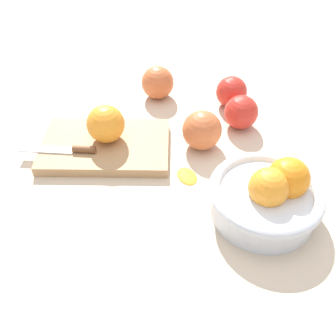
% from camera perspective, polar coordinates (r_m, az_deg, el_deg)
% --- Properties ---
extents(ground_plane, '(2.40, 2.40, 0.00)m').
position_cam_1_polar(ground_plane, '(0.77, -0.01, 1.98)').
color(ground_plane, beige).
extents(bowl, '(0.19, 0.19, 0.10)m').
position_cam_1_polar(bowl, '(0.66, 14.90, -4.06)').
color(bowl, silver).
rests_on(bowl, ground_plane).
extents(cutting_board, '(0.27, 0.18, 0.02)m').
position_cam_1_polar(cutting_board, '(0.79, -9.46, 3.32)').
color(cutting_board, tan).
rests_on(cutting_board, ground_plane).
extents(orange_on_board, '(0.08, 0.08, 0.08)m').
position_cam_1_polar(orange_on_board, '(0.76, -9.46, 6.63)').
color(orange_on_board, orange).
rests_on(orange_on_board, cutting_board).
extents(knife, '(0.16, 0.02, 0.01)m').
position_cam_1_polar(knife, '(0.77, -15.01, 2.76)').
color(knife, silver).
rests_on(knife, cutting_board).
extents(apple_front_right, '(0.08, 0.08, 0.08)m').
position_cam_1_polar(apple_front_right, '(0.93, -1.60, 12.87)').
color(apple_front_right, '#CC6638').
rests_on(apple_front_right, ground_plane).
extents(apple_front_left, '(0.07, 0.07, 0.07)m').
position_cam_1_polar(apple_front_left, '(0.84, 11.06, 8.33)').
color(apple_front_left, red).
rests_on(apple_front_left, ground_plane).
extents(apple_front_left_2, '(0.08, 0.08, 0.08)m').
position_cam_1_polar(apple_front_left_2, '(0.77, 5.19, 5.75)').
color(apple_front_left_2, '#CC6638').
rests_on(apple_front_left_2, ground_plane).
extents(apple_front_left_3, '(0.07, 0.07, 0.07)m').
position_cam_1_polar(apple_front_left_3, '(0.91, 9.63, 11.36)').
color(apple_front_left_3, red).
rests_on(apple_front_left_3, ground_plane).
extents(citrus_peel, '(0.06, 0.06, 0.01)m').
position_cam_1_polar(citrus_peel, '(0.72, 2.92, -1.07)').
color(citrus_peel, orange).
rests_on(citrus_peel, ground_plane).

